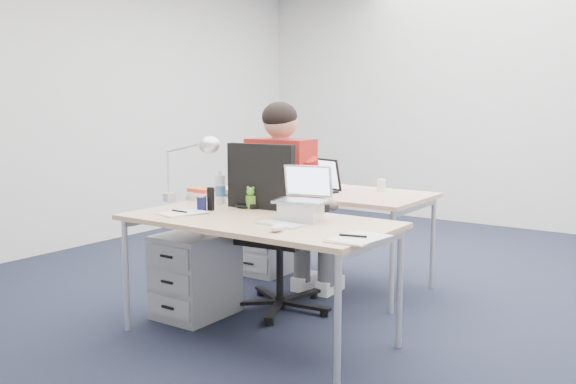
{
  "coord_description": "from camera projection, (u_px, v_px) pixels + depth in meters",
  "views": [
    {
      "loc": [
        2.18,
        -3.76,
        1.41
      ],
      "look_at": [
        -0.06,
        -0.52,
        0.85
      ],
      "focal_mm": 40.0,
      "sensor_mm": 36.0,
      "label": 1
    }
  ],
  "objects": [
    {
      "name": "room",
      "position": [
        341.0,
        55.0,
        4.24
      ],
      "size": [
        6.02,
        7.02,
        2.8
      ],
      "color": "beige",
      "rests_on": "ground"
    },
    {
      "name": "book_stack",
      "position": [
        202.0,
        194.0,
        4.44
      ],
      "size": [
        0.21,
        0.17,
        0.08
      ],
      "primitive_type": "cube",
      "rotation": [
        0.0,
        0.0,
        0.24
      ],
      "color": "silver",
      "rests_on": "desk_near"
    },
    {
      "name": "sunglasses",
      "position": [
        312.0,
        217.0,
        3.73
      ],
      "size": [
        0.12,
        0.08,
        0.03
      ],
      "primitive_type": null,
      "rotation": [
        0.0,
        0.0,
        0.34
      ],
      "color": "black",
      "rests_on": "desk_near"
    },
    {
      "name": "papers_right",
      "position": [
        356.0,
        238.0,
        3.18
      ],
      "size": [
        0.23,
        0.31,
        0.01
      ],
      "primitive_type": "cube",
      "rotation": [
        0.0,
        0.0,
        -0.06
      ],
      "color": "#EDCB89",
      "rests_on": "desk_near"
    },
    {
      "name": "papers_left",
      "position": [
        182.0,
        213.0,
        3.9
      ],
      "size": [
        0.26,
        0.31,
        0.01
      ],
      "primitive_type": "cube",
      "rotation": [
        0.0,
        0.0,
        -0.32
      ],
      "color": "#EDCB89",
      "rests_on": "desk_near"
    },
    {
      "name": "drawer_pedestal_near",
      "position": [
        196.0,
        274.0,
        4.23
      ],
      "size": [
        0.4,
        0.5,
        0.55
      ],
      "primitive_type": "cube",
      "color": "gray",
      "rests_on": "ground"
    },
    {
      "name": "drawer_pedestal_far",
      "position": [
        268.0,
        239.0,
        5.32
      ],
      "size": [
        0.4,
        0.5,
        0.55
      ],
      "primitive_type": "cube",
      "color": "gray",
      "rests_on": "ground"
    },
    {
      "name": "seated_person",
      "position": [
        292.0,
        206.0,
        4.43
      ],
      "size": [
        0.45,
        0.77,
        1.39
      ],
      "rotation": [
        0.0,
        0.0,
        0.03
      ],
      "color": "#A92018",
      "rests_on": "ground"
    },
    {
      "name": "dark_laptop",
      "position": [
        310.0,
        174.0,
        4.82
      ],
      "size": [
        0.45,
        0.44,
        0.26
      ],
      "primitive_type": null,
      "rotation": [
        0.0,
        0.0,
        -0.3
      ],
      "color": "black",
      "rests_on": "desk_far"
    },
    {
      "name": "bear_figurine",
      "position": [
        251.0,
        198.0,
        4.07
      ],
      "size": [
        0.08,
        0.06,
        0.14
      ],
      "primitive_type": null,
      "rotation": [
        0.0,
        0.0,
        -0.03
      ],
      "color": "#367820",
      "rests_on": "desk_near"
    },
    {
      "name": "office_chair",
      "position": [
        277.0,
        264.0,
        4.31
      ],
      "size": [
        0.8,
        0.8,
        1.14
      ],
      "rotation": [
        0.0,
        0.0,
        0.11
      ],
      "color": "black",
      "rests_on": "ground"
    },
    {
      "name": "headphones",
      "position": [
        248.0,
        204.0,
        4.14
      ],
      "size": [
        0.27,
        0.25,
        0.04
      ],
      "primitive_type": null,
      "rotation": [
        0.0,
        0.0,
        -0.42
      ],
      "color": "black",
      "rests_on": "desk_near"
    },
    {
      "name": "cordless_phone",
      "position": [
        211.0,
        199.0,
        4.01
      ],
      "size": [
        0.04,
        0.03,
        0.15
      ],
      "primitive_type": "cube",
      "rotation": [
        0.0,
        0.0,
        0.08
      ],
      "color": "black",
      "rests_on": "desk_near"
    },
    {
      "name": "desk_near",
      "position": [
        258.0,
        226.0,
        3.75
      ],
      "size": [
        1.6,
        0.8,
        0.73
      ],
      "color": "tan",
      "rests_on": "ground"
    },
    {
      "name": "water_bottle",
      "position": [
        220.0,
        187.0,
        4.27
      ],
      "size": [
        0.08,
        0.08,
        0.22
      ],
      "primitive_type": "cylinder",
      "rotation": [
        0.0,
        0.0,
        -0.25
      ],
      "color": "silver",
      "rests_on": "desk_near"
    },
    {
      "name": "far_cup",
      "position": [
        381.0,
        185.0,
        4.86
      ],
      "size": [
        0.08,
        0.08,
        0.09
      ],
      "primitive_type": "cylinder",
      "rotation": [
        0.0,
        0.0,
        0.2
      ],
      "color": "white",
      "rests_on": "desk_far"
    },
    {
      "name": "desk_far",
      "position": [
        324.0,
        197.0,
        4.91
      ],
      "size": [
        1.6,
        0.8,
        0.73
      ],
      "color": "tan",
      "rests_on": "ground"
    },
    {
      "name": "wireless_keyboard",
      "position": [
        280.0,
        224.0,
        3.54
      ],
      "size": [
        0.29,
        0.15,
        0.01
      ],
      "primitive_type": "cube",
      "rotation": [
        0.0,
        0.0,
        -0.14
      ],
      "color": "white",
      "rests_on": "desk_near"
    },
    {
      "name": "floor",
      "position": [
        338.0,
        304.0,
        4.49
      ],
      "size": [
        7.0,
        7.0,
        0.0
      ],
      "primitive_type": "plane",
      "color": "black",
      "rests_on": "ground"
    },
    {
      "name": "computer_mouse",
      "position": [
        277.0,
        228.0,
        3.37
      ],
      "size": [
        0.07,
        0.11,
        0.04
      ],
      "primitive_type": "ellipsoid",
      "rotation": [
        0.0,
        0.0,
        0.09
      ],
      "color": "white",
      "rests_on": "desk_near"
    },
    {
      "name": "silver_laptop",
      "position": [
        301.0,
        194.0,
        3.66
      ],
      "size": [
        0.33,
        0.29,
        0.31
      ],
      "primitive_type": null,
      "rotation": [
        0.0,
        0.0,
        0.23
      ],
      "color": "silver",
      "rests_on": "desk_near"
    },
    {
      "name": "far_papers",
      "position": [
        316.0,
        187.0,
        5.09
      ],
      "size": [
        0.25,
        0.33,
        0.01
      ],
      "primitive_type": "cube",
      "rotation": [
        0.0,
        0.0,
        -0.11
      ],
      "color": "white",
      "rests_on": "desk_far"
    },
    {
      "name": "can_koozie",
      "position": [
        202.0,
        203.0,
        4.0
      ],
      "size": [
        0.07,
        0.07,
        0.1
      ],
      "primitive_type": "cylinder",
      "rotation": [
        0.0,
        0.0,
        -0.16
      ],
      "color": "#141640",
      "rests_on": "desk_near"
    },
    {
      "name": "desk_lamp",
      "position": [
        184.0,
        168.0,
        4.27
      ],
      "size": [
        0.42,
        0.17,
        0.48
      ],
      "primitive_type": null,
      "rotation": [
        0.0,
        0.0,
        -0.03
      ],
      "color": "silver",
      "rests_on": "desk_near"
    }
  ]
}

